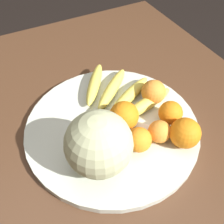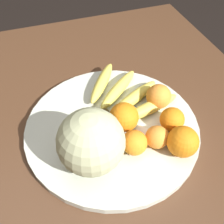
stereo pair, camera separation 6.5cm
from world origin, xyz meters
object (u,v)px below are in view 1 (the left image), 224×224
object	(u,v)px
banana_bunch	(121,93)
orange_back_right	(171,113)
melon	(99,144)
orange_top_small	(159,132)
orange_front_right	(153,92)
kitchen_table	(104,171)
produce_tag	(140,136)
orange_front_left	(124,116)
fruit_bowl	(112,127)
orange_mid_center	(139,140)
orange_back_left	(185,133)

from	to	relation	value
banana_bunch	orange_back_right	xyz separation A→B (m)	(0.14, 0.07, 0.01)
melon	orange_top_small	xyz separation A→B (m)	(0.00, 0.16, -0.05)
banana_bunch	orange_back_right	size ratio (longest dim) A/B	4.15
melon	orange_front_right	xyz separation A→B (m)	(-0.12, 0.22, -0.04)
kitchen_table	orange_top_small	bearing A→B (deg)	74.93
orange_front_right	kitchen_table	bearing A→B (deg)	-66.86
orange_top_small	produce_tag	world-z (taller)	orange_top_small
orange_back_right	produce_tag	world-z (taller)	orange_back_right
orange_front_left	orange_top_small	distance (m)	0.10
fruit_bowl	orange_mid_center	distance (m)	0.10
orange_back_right	produce_tag	distance (m)	0.10
fruit_bowl	banana_bunch	xyz separation A→B (m)	(-0.08, 0.07, 0.03)
banana_bunch	orange_back_left	world-z (taller)	orange_back_left
banana_bunch	orange_top_small	size ratio (longest dim) A/B	4.59
melon	orange_top_small	bearing A→B (deg)	88.52
banana_bunch	orange_front_right	bearing A→B (deg)	-69.25
orange_front_right	orange_top_small	size ratio (longest dim) A/B	1.20
kitchen_table	orange_top_small	world-z (taller)	orange_top_small
orange_back_left	orange_back_right	distance (m)	0.07
orange_back_right	produce_tag	xyz separation A→B (m)	(0.01, -0.10, -0.03)
kitchen_table	orange_top_small	size ratio (longest dim) A/B	23.54
kitchen_table	orange_back_left	bearing A→B (deg)	68.02
banana_bunch	orange_back_left	xyz separation A→B (m)	(0.21, 0.06, 0.02)
melon	orange_front_left	bearing A→B (deg)	125.21
kitchen_table	banana_bunch	bearing A→B (deg)	138.34
orange_mid_center	kitchen_table	bearing A→B (deg)	-114.70
melon	orange_mid_center	distance (m)	0.11
kitchen_table	fruit_bowl	xyz separation A→B (m)	(-0.06, 0.05, 0.10)
orange_back_right	kitchen_table	bearing A→B (deg)	-90.29
orange_top_small	orange_mid_center	bearing A→B (deg)	-90.80
produce_tag	fruit_bowl	bearing A→B (deg)	-101.37
orange_mid_center	orange_back_left	size ratio (longest dim) A/B	0.81
melon	orange_front_right	bearing A→B (deg)	117.66
kitchen_table	orange_mid_center	size ratio (longest dim) A/B	22.06
orange_top_small	orange_front_right	bearing A→B (deg)	153.03
orange_front_right	orange_mid_center	distance (m)	0.17
fruit_bowl	orange_back_left	distance (m)	0.19
orange_back_right	orange_top_small	distance (m)	0.07
orange_back_left	fruit_bowl	bearing A→B (deg)	-135.28
kitchen_table	orange_front_right	xyz separation A→B (m)	(-0.08, 0.20, 0.14)
fruit_bowl	produce_tag	distance (m)	0.08
orange_front_left	produce_tag	bearing A→B (deg)	20.48
banana_bunch	produce_tag	world-z (taller)	banana_bunch
orange_front_left	orange_top_small	bearing A→B (deg)	35.95
orange_back_left	orange_back_right	size ratio (longest dim) A/B	1.19
fruit_bowl	kitchen_table	bearing A→B (deg)	-42.84
orange_mid_center	fruit_bowl	bearing A→B (deg)	-165.15
banana_bunch	orange_front_left	distance (m)	0.11
orange_top_small	orange_front_left	bearing A→B (deg)	-144.05
kitchen_table	orange_top_small	xyz separation A→B (m)	(0.04, 0.13, 0.14)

